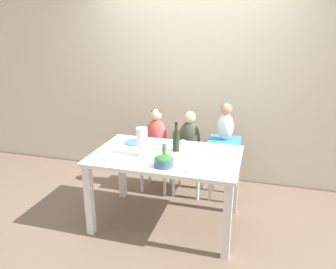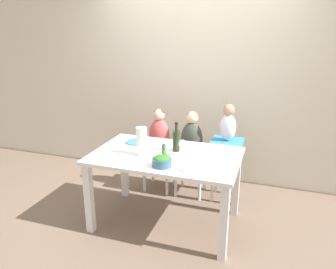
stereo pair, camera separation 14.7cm
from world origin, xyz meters
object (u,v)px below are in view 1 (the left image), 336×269
Objects in this scene: chair_far_center at (189,163)px; chair_right_highchair at (224,153)px; person_child_left at (156,133)px; dinner_plate_front_left at (114,157)px; dinner_plate_back_left at (135,142)px; paper_towel_roll at (142,142)px; salad_bowl_large at (164,161)px; person_child_center at (189,136)px; chair_far_left at (157,159)px; dinner_plate_back_right at (216,149)px; wine_bottle at (176,140)px; person_baby_right at (226,121)px; wine_glass_near at (183,144)px; dinner_plate_front_right at (195,168)px.

chair_far_center is 0.44m from chair_right_highchair.
dinner_plate_front_left is at bearing -97.87° from person_child_left.
dinner_plate_back_left is at bearing 84.56° from dinner_plate_front_left.
paper_towel_roll is 1.56× the size of salad_bowl_large.
person_child_center is 2.42× the size of dinner_plate_back_left.
salad_bowl_large is (-0.01, -0.98, 0.07)m from person_child_center.
dinner_plate_back_right reaches higher than chair_far_left.
chair_far_center is 0.84× the size of person_child_center.
dinner_plate_back_right is (0.38, 0.14, -0.11)m from wine_bottle.
chair_far_center is at bearing -179.88° from person_baby_right.
person_baby_right is 0.48m from dinner_plate_back_right.
dinner_plate_back_left is at bearing 132.79° from salad_bowl_large.
dinner_plate_front_left is at bearing -153.82° from paper_towel_roll.
wine_glass_near is at bearing -20.63° from dinner_plate_back_left.
chair_far_left is 1.23m from dinner_plate_front_right.
dinner_plate_back_right is at bearing 40.46° from wine_glass_near.
wine_glass_near is 0.70× the size of dinner_plate_front_left.
dinner_plate_back_left is (-0.57, 0.21, -0.11)m from wine_glass_near.
wine_glass_near reaches higher than dinner_plate_back_right.
person_baby_right is at bearing 48.86° from paper_towel_roll.
chair_far_left is 2.02× the size of dinner_plate_front_left.
dinner_plate_front_left is (-0.93, -0.91, -0.17)m from person_baby_right.
person_child_center is at bearing 179.92° from chair_right_highchair.
wine_bottle is (-0.01, -0.58, 0.48)m from chair_far_center.
wine_bottle is (0.39, -0.58, 0.14)m from person_child_left.
dinner_plate_front_left is (-0.51, 0.07, -0.04)m from salad_bowl_large.
person_child_left and person_child_center have the same top height.
dinner_plate_back_right is at bearing 2.05° from dinner_plate_back_left.
salad_bowl_large is (0.27, -0.19, -0.09)m from paper_towel_roll.
salad_bowl_large is at bearing -125.88° from dinner_plate_back_right.
dinner_plate_back_right is (-0.03, -0.44, 0.20)m from chair_right_highchair.
dinner_plate_front_left is at bearing -147.44° from wine_bottle.
chair_far_center is 0.69m from dinner_plate_back_right.
person_child_left is 1.34× the size of person_baby_right.
chair_far_center is 1.06m from dinner_plate_front_right.
person_child_left is 2.01× the size of paper_towel_roll.
wine_bottle is at bearing 32.56° from dinner_plate_front_left.
person_child_left is 0.83m from person_baby_right.
paper_towel_roll is at bearing -81.75° from person_child_left.
chair_far_left is at bearing 124.11° from wine_bottle.
paper_towel_roll is 0.76m from dinner_plate_back_right.
chair_right_highchair is at bearing 85.63° from dinner_plate_back_right.
paper_towel_roll is (-0.28, -0.79, 0.16)m from person_child_center.
chair_far_center is 0.68m from person_baby_right.
paper_towel_roll is 0.59m from dinner_plate_front_right.
chair_far_center is 2.02× the size of dinner_plate_back_right.
chair_far_left is at bearing -179.92° from person_child_center.
chair_far_center is 0.84× the size of person_child_left.
person_child_left reaches higher than wine_glass_near.
chair_right_highchair is 0.82m from wine_glass_near.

